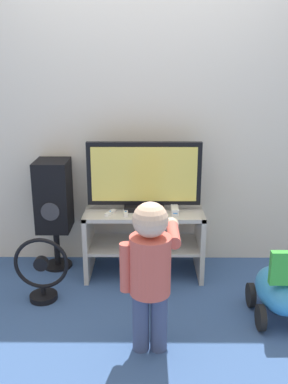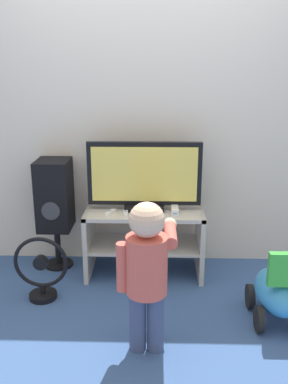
% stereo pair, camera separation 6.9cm
% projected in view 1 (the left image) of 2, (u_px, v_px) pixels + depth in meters
% --- Properties ---
extents(ground_plane, '(16.00, 16.00, 0.00)m').
position_uv_depth(ground_plane, '(144.00, 286.00, 3.35)').
color(ground_plane, '#38568C').
extents(wall_back, '(10.00, 0.06, 2.60)m').
position_uv_depth(wall_back, '(144.00, 110.00, 3.48)').
color(wall_back, silver).
rests_on(wall_back, ground_plane).
extents(tv_stand, '(0.94, 0.46, 0.55)m').
position_uv_depth(tv_stand, '(144.00, 232.00, 3.46)').
color(tv_stand, beige).
rests_on(tv_stand, ground_plane).
extents(television, '(0.89, 0.20, 0.54)m').
position_uv_depth(television, '(144.00, 177.00, 3.34)').
color(television, black).
rests_on(television, tv_stand).
extents(game_console, '(0.06, 0.18, 0.05)m').
position_uv_depth(game_console, '(175.00, 210.00, 3.34)').
color(game_console, white).
rests_on(game_console, tv_stand).
extents(remote_primary, '(0.08, 0.13, 0.03)m').
position_uv_depth(remote_primary, '(110.00, 213.00, 3.30)').
color(remote_primary, white).
rests_on(remote_primary, tv_stand).
extents(remote_secondary, '(0.04, 0.13, 0.03)m').
position_uv_depth(remote_secondary, '(126.00, 213.00, 3.30)').
color(remote_secondary, white).
rests_on(remote_secondary, tv_stand).
extents(child, '(0.36, 0.52, 0.94)m').
position_uv_depth(child, '(151.00, 265.00, 2.46)').
color(child, '#3F4C72').
rests_on(child, ground_plane).
extents(speaker_tower, '(0.27, 0.31, 0.93)m').
position_uv_depth(speaker_tower, '(54.00, 198.00, 3.49)').
color(speaker_tower, black).
rests_on(speaker_tower, ground_plane).
extents(floor_fan, '(0.40, 0.20, 0.49)m').
position_uv_depth(floor_fan, '(42.00, 272.00, 3.10)').
color(floor_fan, black).
rests_on(floor_fan, ground_plane).
extents(ride_on_toy, '(0.33, 0.51, 0.55)m').
position_uv_depth(ride_on_toy, '(279.00, 290.00, 2.87)').
color(ride_on_toy, '#338CD1').
rests_on(ride_on_toy, ground_plane).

